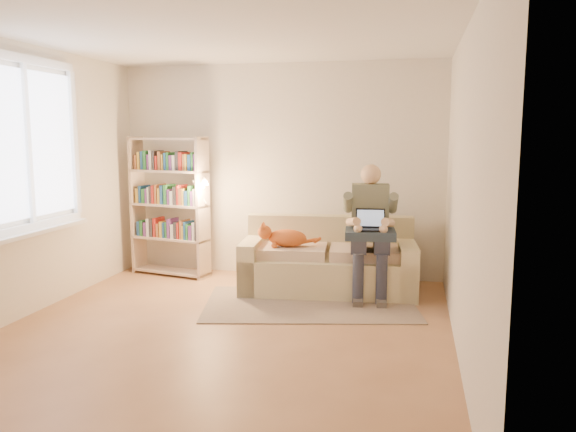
% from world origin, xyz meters
% --- Properties ---
extents(floor, '(4.50, 4.50, 0.00)m').
position_xyz_m(floor, '(0.00, 0.00, 0.00)').
color(floor, '#9B6A46').
rests_on(floor, ground).
extents(ceiling, '(4.00, 4.50, 0.02)m').
position_xyz_m(ceiling, '(0.00, 0.00, 2.60)').
color(ceiling, white).
rests_on(ceiling, wall_back).
extents(wall_left, '(0.02, 4.50, 2.60)m').
position_xyz_m(wall_left, '(-2.00, 0.00, 1.30)').
color(wall_left, silver).
rests_on(wall_left, floor).
extents(wall_right, '(0.02, 4.50, 2.60)m').
position_xyz_m(wall_right, '(2.00, 0.00, 1.30)').
color(wall_right, silver).
rests_on(wall_right, floor).
extents(wall_back, '(4.00, 0.02, 2.60)m').
position_xyz_m(wall_back, '(0.00, 2.25, 1.30)').
color(wall_back, silver).
rests_on(wall_back, floor).
extents(wall_front, '(4.00, 0.02, 2.60)m').
position_xyz_m(wall_front, '(0.00, -2.25, 1.30)').
color(wall_front, silver).
rests_on(wall_front, floor).
extents(window, '(0.12, 1.52, 1.69)m').
position_xyz_m(window, '(-1.95, 0.20, 1.38)').
color(window, white).
rests_on(window, wall_left).
extents(sofa, '(1.98, 1.04, 0.81)m').
position_xyz_m(sofa, '(0.71, 1.62, 0.30)').
color(sofa, beige).
rests_on(sofa, floor).
extents(person, '(0.46, 0.68, 1.42)m').
position_xyz_m(person, '(1.18, 1.51, 0.80)').
color(person, slate).
rests_on(person, sofa).
extents(cat, '(0.65, 0.27, 0.24)m').
position_xyz_m(cat, '(0.27, 1.45, 0.62)').
color(cat, orange).
rests_on(cat, sofa).
extents(blanket, '(0.56, 0.48, 0.09)m').
position_xyz_m(blanket, '(1.19, 1.37, 0.71)').
color(blanket, '#253342').
rests_on(blanket, person).
extents(laptop, '(0.33, 0.31, 0.26)m').
position_xyz_m(laptop, '(1.19, 1.38, 0.81)').
color(laptop, black).
rests_on(laptop, blanket).
extents(bookshelf, '(1.13, 0.54, 1.72)m').
position_xyz_m(bookshelf, '(-1.31, 1.89, 0.95)').
color(bookshelf, '#CAB199').
rests_on(bookshelf, floor).
extents(rug, '(2.36, 1.68, 0.01)m').
position_xyz_m(rug, '(0.61, 1.05, 0.01)').
color(rug, gray).
rests_on(rug, floor).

